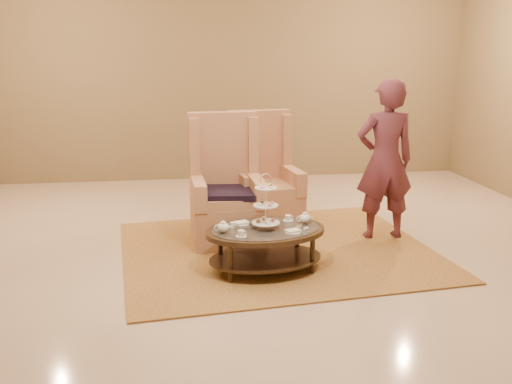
{
  "coord_description": "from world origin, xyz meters",
  "views": [
    {
      "loc": [
        -0.8,
        -5.36,
        2.11
      ],
      "look_at": [
        -0.01,
        0.2,
        0.7
      ],
      "focal_mm": 40.0,
      "sensor_mm": 36.0,
      "label": 1
    }
  ],
  "objects": [
    {
      "name": "ground",
      "position": [
        0.0,
        0.0,
        0.0
      ],
      "size": [
        8.0,
        8.0,
        0.0
      ],
      "primitive_type": "plane",
      "color": "beige",
      "rests_on": "ground"
    },
    {
      "name": "ceiling",
      "position": [
        0.0,
        0.0,
        0.0
      ],
      "size": [
        8.0,
        8.0,
        0.02
      ],
      "primitive_type": "cube",
      "color": "silver",
      "rests_on": "ground"
    },
    {
      "name": "wall_back",
      "position": [
        0.0,
        4.0,
        1.75
      ],
      "size": [
        8.0,
        0.04,
        3.5
      ],
      "primitive_type": "cube",
      "color": "olive",
      "rests_on": "ground"
    },
    {
      "name": "rug",
      "position": [
        0.24,
        0.34,
        0.01
      ],
      "size": [
        3.49,
        3.01,
        0.02
      ],
      "rotation": [
        0.0,
        0.0,
        0.1
      ],
      "color": "#B0863E",
      "rests_on": "ground"
    },
    {
      "name": "tea_table",
      "position": [
        0.02,
        -0.21,
        0.36
      ],
      "size": [
        1.27,
        0.96,
        0.98
      ],
      "rotation": [
        0.0,
        0.0,
        0.14
      ],
      "color": "black",
      "rests_on": "ground"
    },
    {
      "name": "armchair_left",
      "position": [
        -0.27,
        0.8,
        0.48
      ],
      "size": [
        0.8,
        0.83,
        1.43
      ],
      "rotation": [
        0.0,
        0.0,
        0.04
      ],
      "color": "tan",
      "rests_on": "ground"
    },
    {
      "name": "armchair_right",
      "position": [
        0.23,
        1.26,
        0.47
      ],
      "size": [
        0.85,
        0.87,
        1.39
      ],
      "rotation": [
        0.0,
        0.0,
        0.14
      ],
      "color": "tan",
      "rests_on": "ground"
    },
    {
      "name": "person",
      "position": [
        1.49,
        0.61,
        0.9
      ],
      "size": [
        0.66,
        0.43,
        1.81
      ],
      "rotation": [
        0.0,
        0.0,
        3.14
      ],
      "color": "#582632",
      "rests_on": "ground"
    }
  ]
}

